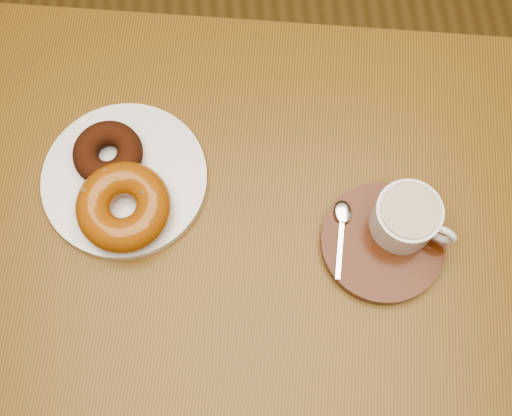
{
  "coord_description": "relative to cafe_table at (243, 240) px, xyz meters",
  "views": [
    {
      "loc": [
        -0.18,
        -0.56,
        1.55
      ],
      "look_at": [
        -0.15,
        -0.29,
        0.77
      ],
      "focal_mm": 45.0,
      "sensor_mm": 36.0,
      "label": 1
    }
  ],
  "objects": [
    {
      "name": "ground",
      "position": [
        0.17,
        0.29,
        -0.63
      ],
      "size": [
        6.0,
        6.0,
        0.0
      ],
      "primitive_type": "plane",
      "color": "brown",
      "rests_on": "ground"
    },
    {
      "name": "cafe_table",
      "position": [
        0.0,
        0.0,
        0.0
      ],
      "size": [
        0.89,
        0.73,
        0.75
      ],
      "rotation": [
        0.0,
        0.0,
        -0.17
      ],
      "color": "brown",
      "rests_on": "ground"
    },
    {
      "name": "donut_plate",
      "position": [
        -0.15,
        0.06,
        0.13
      ],
      "size": [
        0.3,
        0.3,
        0.01
      ],
      "primitive_type": "cylinder",
      "rotation": [
        0.0,
        0.0,
        -0.57
      ],
      "color": "silver",
      "rests_on": "cafe_table"
    },
    {
      "name": "donut_cinnamon",
      "position": [
        -0.17,
        0.09,
        0.15
      ],
      "size": [
        0.1,
        0.1,
        0.03
      ],
      "primitive_type": "torus",
      "rotation": [
        0.0,
        0.0,
        0.06
      ],
      "color": "#33150A",
      "rests_on": "donut_plate"
    },
    {
      "name": "donut_caramel",
      "position": [
        -0.15,
        0.01,
        0.16
      ],
      "size": [
        0.15,
        0.15,
        0.04
      ],
      "rotation": [
        0.0,
        0.0,
        -0.28
      ],
      "color": "#8C490F",
      "rests_on": "donut_plate"
    },
    {
      "name": "saucer",
      "position": [
        0.18,
        -0.06,
        0.13
      ],
      "size": [
        0.2,
        0.2,
        0.02
      ],
      "primitive_type": "cylinder",
      "rotation": [
        0.0,
        0.0,
        -0.3
      ],
      "color": "#3A1608",
      "rests_on": "cafe_table"
    },
    {
      "name": "coffee_cup",
      "position": [
        0.2,
        -0.04,
        0.17
      ],
      "size": [
        0.1,
        0.08,
        0.06
      ],
      "rotation": [
        0.0,
        0.0,
        -0.58
      ],
      "color": "silver",
      "rests_on": "saucer"
    },
    {
      "name": "teaspoon",
      "position": [
        0.13,
        -0.02,
        0.14
      ],
      "size": [
        0.03,
        0.1,
        0.01
      ],
      "rotation": [
        0.0,
        0.0,
        -0.2
      ],
      "color": "silver",
      "rests_on": "saucer"
    }
  ]
}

